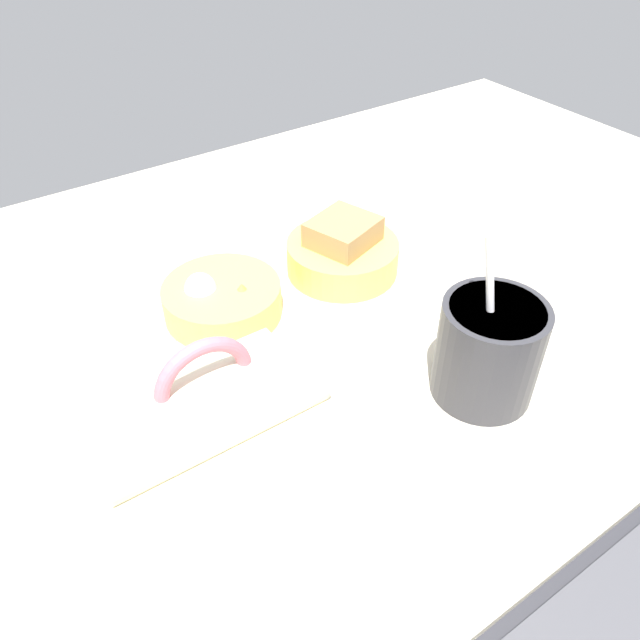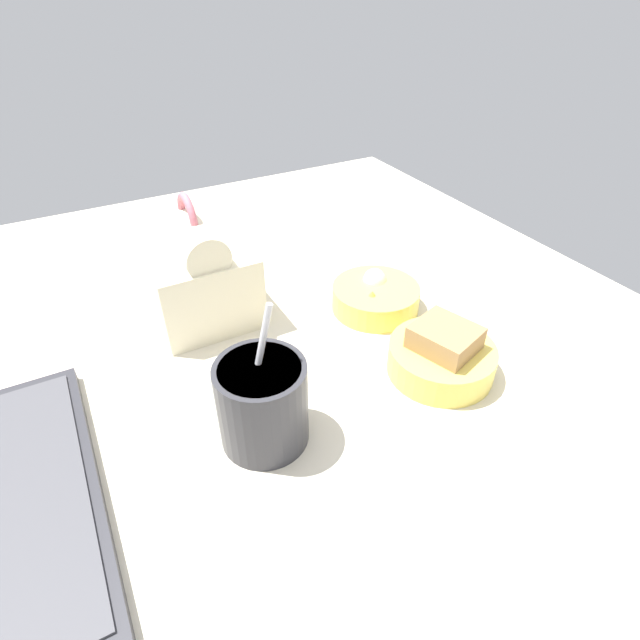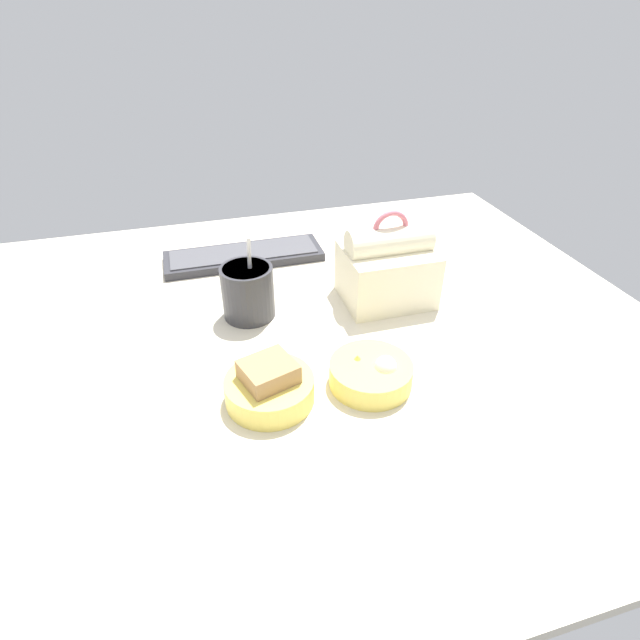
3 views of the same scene
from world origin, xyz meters
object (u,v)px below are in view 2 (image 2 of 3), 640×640
keyboard (37,500)px  bento_bowl_sandwich (442,356)px  soup_cup (262,402)px  bento_bowl_snacks (375,297)px  lunch_bag (197,272)px

keyboard → bento_bowl_sandwich: bento_bowl_sandwich is taller
keyboard → bento_bowl_sandwich: size_ratio=2.62×
soup_cup → bento_bowl_sandwich: bearing=-91.9°
bento_bowl_snacks → bento_bowl_sandwich: bearing=177.7°
keyboard → lunch_bag: lunch_bag is taller
bento_bowl_sandwich → bento_bowl_snacks: bearing=-2.3°
keyboard → soup_cup: bearing=-96.0°
soup_cup → bento_bowl_snacks: bearing=-58.4°
soup_cup → bento_bowl_sandwich: size_ratio=1.25×
lunch_bag → soup_cup: 26.79cm
soup_cup → keyboard: bearing=84.0°
soup_cup → bento_bowl_snacks: size_ratio=1.29×
keyboard → bento_bowl_sandwich: (-3.16, -46.45, 1.56)cm
keyboard → lunch_bag: bearing=-44.8°
lunch_bag → bento_bowl_snacks: size_ratio=1.42×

